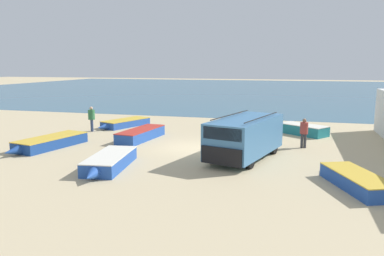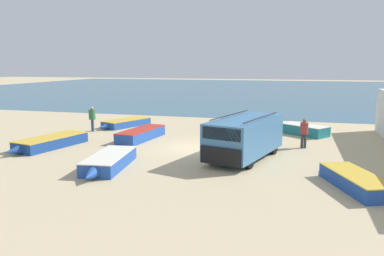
{
  "view_description": "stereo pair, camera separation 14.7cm",
  "coord_description": "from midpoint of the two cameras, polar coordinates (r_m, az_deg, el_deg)",
  "views": [
    {
      "loc": [
        5.22,
        -19.76,
        4.64
      ],
      "look_at": [
        -0.41,
        0.84,
        1.0
      ],
      "focal_mm": 35.0,
      "sensor_mm": 36.0,
      "label": 1
    },
    {
      "loc": [
        5.37,
        -19.72,
        4.64
      ],
      "look_at": [
        -0.41,
        0.84,
        1.0
      ],
      "focal_mm": 35.0,
      "sensor_mm": 36.0,
      "label": 2
    }
  ],
  "objects": [
    {
      "name": "ground_plane",
      "position": [
        20.95,
        0.27,
        -3.12
      ],
      "size": [
        200.0,
        200.0,
        0.0
      ],
      "primitive_type": "plane",
      "color": "tan"
    },
    {
      "name": "sea_water",
      "position": [
        72.08,
        11.11,
        5.81
      ],
      "size": [
        120.0,
        80.0,
        0.01
      ],
      "primitive_type": "cube",
      "color": "#33607A",
      "rests_on": "ground_plane"
    },
    {
      "name": "parked_van",
      "position": [
        18.7,
        7.89,
        -1.24
      ],
      "size": [
        3.45,
        5.74,
        2.16
      ],
      "rotation": [
        0.0,
        0.0,
        4.44
      ],
      "color": "teal",
      "rests_on": "ground_plane"
    },
    {
      "name": "fishing_rowboat_0",
      "position": [
        23.74,
        -7.72,
        -0.88
      ],
      "size": [
        1.76,
        5.13,
        0.66
      ],
      "rotation": [
        0.0,
        0.0,
        1.46
      ],
      "color": "#234CA3",
      "rests_on": "ground_plane"
    },
    {
      "name": "fishing_rowboat_1",
      "position": [
        26.65,
        7.22,
        0.31
      ],
      "size": [
        2.96,
        4.01,
        0.68
      ],
      "rotation": [
        0.0,
        0.0,
        4.16
      ],
      "color": "#234CA3",
      "rests_on": "ground_plane"
    },
    {
      "name": "fishing_rowboat_2",
      "position": [
        22.57,
        -21.11,
        -2.07
      ],
      "size": [
        2.38,
        5.24,
        0.6
      ],
      "rotation": [
        0.0,
        0.0,
        4.51
      ],
      "color": "navy",
      "rests_on": "ground_plane"
    },
    {
      "name": "fishing_rowboat_3",
      "position": [
        17.35,
        -12.78,
        -5.04
      ],
      "size": [
        1.95,
        4.6,
        0.61
      ],
      "rotation": [
        0.0,
        0.0,
        4.85
      ],
      "color": "#234CA3",
      "rests_on": "ground_plane"
    },
    {
      "name": "fishing_rowboat_4",
      "position": [
        26.12,
        16.19,
        -0.19
      ],
      "size": [
        3.64,
        3.04,
        0.68
      ],
      "rotation": [
        0.0,
        0.0,
        2.51
      ],
      "color": "#1E757F",
      "rests_on": "ground_plane"
    },
    {
      "name": "fishing_rowboat_5",
      "position": [
        28.7,
        -10.37,
        0.75
      ],
      "size": [
        2.75,
        4.67,
        0.53
      ],
      "rotation": [
        0.0,
        0.0,
        4.35
      ],
      "color": "#234CA3",
      "rests_on": "ground_plane"
    },
    {
      "name": "fishing_rowboat_6",
      "position": [
        15.68,
        23.32,
        -7.25
      ],
      "size": [
        2.53,
        4.3,
        0.58
      ],
      "rotation": [
        0.0,
        0.0,
        1.96
      ],
      "color": "#234CA3",
      "rests_on": "ground_plane"
    },
    {
      "name": "fisherman_0",
      "position": [
        27.02,
        -15.21,
        1.68
      ],
      "size": [
        0.46,
        0.46,
        1.74
      ],
      "rotation": [
        0.0,
        0.0,
        3.88
      ],
      "color": "navy",
      "rests_on": "ground_plane"
    },
    {
      "name": "fisherman_1",
      "position": [
        21.78,
        16.51,
        -0.35
      ],
      "size": [
        0.44,
        0.44,
        1.67
      ],
      "rotation": [
        0.0,
        0.0,
        4.78
      ],
      "color": "#38383D",
      "rests_on": "ground_plane"
    },
    {
      "name": "fisherman_2",
      "position": [
        23.02,
        10.11,
        0.61
      ],
      "size": [
        0.47,
        0.47,
        1.8
      ],
      "rotation": [
        0.0,
        0.0,
        4.84
      ],
      "color": "#38383D",
      "rests_on": "ground_plane"
    },
    {
      "name": "fisherman_3",
      "position": [
        23.67,
        7.18,
        0.75
      ],
      "size": [
        0.44,
        0.44,
        1.67
      ],
      "rotation": [
        0.0,
        0.0,
        3.44
      ],
      "color": "#5B564C",
      "rests_on": "ground_plane"
    }
  ]
}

